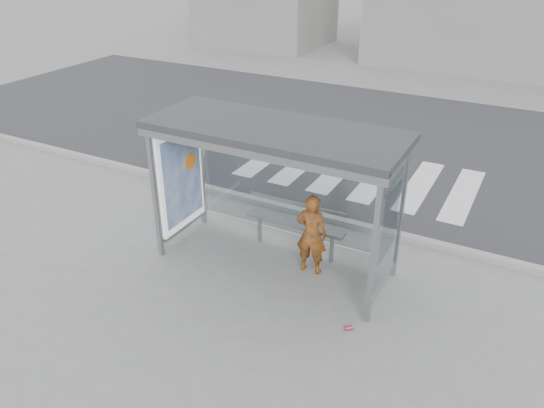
{
  "coord_description": "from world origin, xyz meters",
  "views": [
    {
      "loc": [
        3.73,
        -7.08,
        5.44
      ],
      "look_at": [
        -0.15,
        0.2,
        1.1
      ],
      "focal_mm": 35.0,
      "sensor_mm": 36.0,
      "label": 1
    }
  ],
  "objects_px": {
    "bus_shelter": "(256,158)",
    "soda_can": "(348,328)",
    "bench": "(295,224)",
    "person": "(311,234)"
  },
  "relations": [
    {
      "from": "bus_shelter",
      "to": "soda_can",
      "type": "relative_size",
      "value": 34.57
    },
    {
      "from": "bench",
      "to": "soda_can",
      "type": "bearing_deg",
      "value": -43.65
    },
    {
      "from": "bus_shelter",
      "to": "soda_can",
      "type": "distance_m",
      "value": 3.13
    },
    {
      "from": "bus_shelter",
      "to": "person",
      "type": "xyz_separation_m",
      "value": [
        1.03,
        0.07,
        -1.23
      ]
    },
    {
      "from": "person",
      "to": "bench",
      "type": "xyz_separation_m",
      "value": [
        -0.53,
        0.45,
        -0.17
      ]
    },
    {
      "from": "person",
      "to": "bench",
      "type": "relative_size",
      "value": 0.78
    },
    {
      "from": "person",
      "to": "soda_can",
      "type": "height_order",
      "value": "person"
    },
    {
      "from": "person",
      "to": "bench",
      "type": "height_order",
      "value": "person"
    },
    {
      "from": "person",
      "to": "bench",
      "type": "distance_m",
      "value": 0.72
    },
    {
      "from": "bench",
      "to": "soda_can",
      "type": "relative_size",
      "value": 15.58
    }
  ]
}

